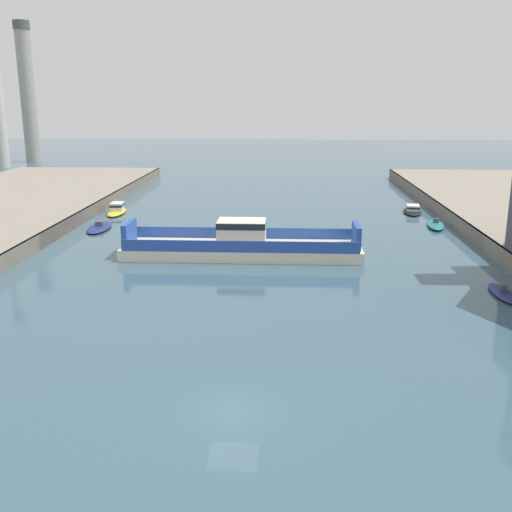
{
  "coord_description": "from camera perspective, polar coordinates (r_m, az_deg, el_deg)",
  "views": [
    {
      "loc": [
        2.48,
        -26.36,
        15.0
      ],
      "look_at": [
        0.0,
        22.47,
        2.0
      ],
      "focal_mm": 41.85,
      "sensor_mm": 36.0,
      "label": 1
    }
  ],
  "objects": [
    {
      "name": "moored_boat_mid_right",
      "position": [
        50.67,
        22.49,
        -3.28
      ],
      "size": [
        1.57,
        5.16,
        0.85
      ],
      "color": "navy",
      "rests_on": "ground"
    },
    {
      "name": "moored_boat_near_left",
      "position": [
        74.71,
        16.79,
        2.88
      ],
      "size": [
        2.77,
        6.31,
        1.02
      ],
      "color": "#237075",
      "rests_on": "ground"
    },
    {
      "name": "chain_ferry",
      "position": [
        58.18,
        -1.36,
        1.04
      ],
      "size": [
        23.14,
        5.99,
        3.57
      ],
      "color": "beige",
      "rests_on": "ground"
    },
    {
      "name": "ground_plane",
      "position": [
        30.43,
        -2.22,
        -14.66
      ],
      "size": [
        400.0,
        400.0,
        0.0
      ],
      "primitive_type": "plane",
      "color": "#385666"
    },
    {
      "name": "smokestack_distant_a",
      "position": [
        155.19,
        -21.03,
        14.72
      ],
      "size": [
        3.73,
        3.73,
        32.16
      ],
      "color": "#9E998E",
      "rests_on": "ground"
    },
    {
      "name": "moored_boat_mid_left",
      "position": [
        72.74,
        -14.74,
        2.66
      ],
      "size": [
        2.89,
        6.99,
        0.89
      ],
      "color": "navy",
      "rests_on": "ground"
    },
    {
      "name": "moored_boat_near_right",
      "position": [
        83.14,
        14.74,
        4.3
      ],
      "size": [
        3.25,
        6.81,
        1.13
      ],
      "color": "black",
      "rests_on": "ground"
    },
    {
      "name": "moored_boat_upstream_a",
      "position": [
        82.28,
        -13.16,
        4.36
      ],
      "size": [
        2.67,
        6.75,
        1.4
      ],
      "color": "yellow",
      "rests_on": "ground"
    }
  ]
}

